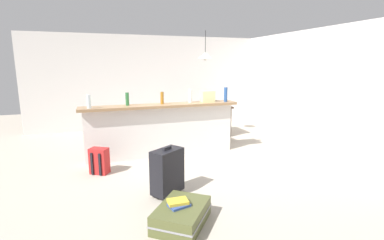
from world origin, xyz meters
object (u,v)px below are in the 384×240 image
bottle_clear (89,102)px  book_stack (178,203)px  bottle_green (127,99)px  dining_chair_near_partition (211,119)px  pendant_lamp (205,55)px  bottle_blue (226,94)px  bottle_amber (162,98)px  grocery_bag (208,96)px  suitcase_upright_black (167,171)px  bottle_white (190,96)px  suitcase_flat_olive (182,215)px  dining_table (206,110)px  backpack_red (100,161)px

bottle_clear → book_stack: bottle_clear is taller
bottle_clear → bottle_green: 0.67m
dining_chair_near_partition → pendant_lamp: 1.51m
bottle_blue → bottle_amber: bearing=176.3°
grocery_bag → suitcase_upright_black: bearing=-127.0°
bottle_green → bottle_white: bearing=0.5°
bottle_green → bottle_blue: size_ratio=0.82×
bottle_amber → suitcase_flat_olive: 2.66m
bottle_green → suitcase_flat_olive: bottle_green is taller
dining_chair_near_partition → pendant_lamp: bearing=85.6°
bottle_white → suitcase_flat_olive: size_ratio=0.30×
dining_table → backpack_red: (-2.56, -1.75, -0.44)m
bottle_blue → book_stack: bearing=-125.7°
pendant_lamp → suitcase_flat_olive: bearing=-115.4°
bottle_amber → dining_table: size_ratio=0.21×
bottle_blue → suitcase_flat_olive: bottle_blue is taller
bottle_green → suitcase_flat_olive: bearing=-83.9°
bottle_green → backpack_red: bearing=-132.8°
bottle_green → dining_table: bottle_green is taller
bottle_white → bottle_amber: bearing=-176.6°
bottle_green → dining_chair_near_partition: 2.09m
bottle_amber → bottle_white: bearing=3.4°
bottle_amber → suitcase_upright_black: size_ratio=0.34×
bottle_white → bottle_blue: 0.71m
dining_chair_near_partition → book_stack: bearing=-118.9°
bottle_green → bottle_white: size_ratio=0.93×
grocery_bag → dining_chair_near_partition: bearing=60.1°
bottle_white → dining_chair_near_partition: bottle_white is taller
book_stack → suitcase_upright_black: bearing=84.6°
bottle_blue → dining_table: bottle_blue is taller
bottle_blue → suitcase_flat_olive: (-1.65, -2.35, -1.04)m
grocery_bag → bottle_white: bearing=176.4°
bottle_clear → book_stack: (0.88, -2.31, -0.87)m
backpack_red → bottle_clear: bearing=103.4°
grocery_bag → book_stack: 2.91m
book_stack → suitcase_flat_olive: bearing=-20.8°
dining_table → pendant_lamp: 1.29m
bottle_blue → suitcase_upright_black: bottle_blue is taller
grocery_bag → dining_chair_near_partition: 0.92m
dining_table → backpack_red: bearing=-145.6°
grocery_bag → backpack_red: (-2.11, -0.58, -0.91)m
bottle_green → grocery_bag: bearing=-0.4°
pendant_lamp → suitcase_flat_olive: 4.33m
bottle_clear → grocery_bag: size_ratio=0.89×
dining_chair_near_partition → book_stack: dining_chair_near_partition is taller
suitcase_upright_black → backpack_red: bearing=127.7°
grocery_bag → book_stack: grocery_bag is taller
book_stack → dining_chair_near_partition: bearing=61.1°
bottle_blue → book_stack: (-1.68, -2.34, -0.90)m
bottle_clear → dining_table: bearing=25.9°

